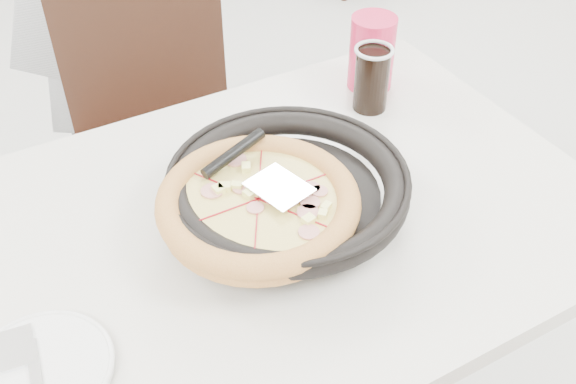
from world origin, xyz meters
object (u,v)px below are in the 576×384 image
main_table (265,350)px  pizza_pan (288,196)px  pizza (259,209)px  cola_glass (371,80)px  red_cup (372,53)px  side_plate (41,371)px  chair_far (159,160)px

main_table → pizza_pan: (0.05, -0.01, 0.42)m
pizza → cola_glass: 0.44m
main_table → red_cup: (0.41, 0.26, 0.45)m
pizza_pan → side_plate: bearing=-165.4°
chair_far → cola_glass: 0.63m
pizza_pan → cola_glass: (0.31, 0.20, 0.02)m
main_table → pizza_pan: bearing=-13.0°
cola_glass → side_plate: bearing=-157.1°
main_table → cola_glass: cola_glass is taller
pizza_pan → pizza: (-0.07, -0.02, 0.02)m
red_cup → cola_glass: bearing=-124.1°
chair_far → side_plate: bearing=76.5°
main_table → cola_glass: size_ratio=9.23×
pizza_pan → side_plate: 0.47m
main_table → pizza: size_ratio=3.81×
main_table → red_cup: 0.67m
main_table → pizza: 0.44m
side_plate → red_cup: bearing=25.9°
chair_far → side_plate: (-0.41, -0.71, 0.28)m
side_plate → red_cup: size_ratio=1.23×
main_table → chair_far: size_ratio=1.26×
pizza_pan → cola_glass: size_ratio=2.41×
pizza → main_table: bearing=62.3°
cola_glass → red_cup: size_ratio=0.81×
side_plate → cola_glass: (0.76, 0.32, 0.06)m
main_table → chair_far: chair_far is taller
pizza_pan → red_cup: (0.36, 0.28, 0.04)m
pizza → side_plate: (-0.39, -0.09, -0.05)m
chair_far → red_cup: chair_far is taller
side_plate → red_cup: 0.91m
pizza_pan → side_plate: (-0.45, -0.12, -0.03)m
pizza → cola_glass: cola_glass is taller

